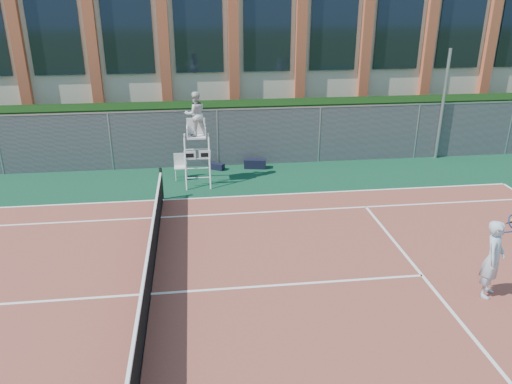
{
  "coord_description": "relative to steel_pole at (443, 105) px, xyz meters",
  "views": [
    {
      "loc": [
        1.19,
        -9.73,
        6.33
      ],
      "look_at": [
        2.77,
        3.0,
        1.16
      ],
      "focal_mm": 35.0,
      "sensor_mm": 36.0,
      "label": 1
    }
  ],
  "objects": [
    {
      "name": "ground",
      "position": [
        -10.89,
        -8.7,
        -2.17
      ],
      "size": [
        120.0,
        120.0,
        0.0
      ],
      "primitive_type": "plane",
      "color": "#233814"
    },
    {
      "name": "apron",
      "position": [
        -10.89,
        -7.7,
        -2.17
      ],
      "size": [
        36.0,
        20.0,
        0.01
      ],
      "primitive_type": "cube",
      "color": "#0C372A",
      "rests_on": "ground"
    },
    {
      "name": "tennis_court",
      "position": [
        -10.89,
        -8.7,
        -2.15
      ],
      "size": [
        23.77,
        10.97,
        0.02
      ],
      "primitive_type": "cube",
      "color": "brown",
      "rests_on": "apron"
    },
    {
      "name": "tennis_net",
      "position": [
        -10.89,
        -8.7,
        -1.64
      ],
      "size": [
        0.1,
        11.3,
        1.1
      ],
      "color": "black",
      "rests_on": "ground"
    },
    {
      "name": "fence",
      "position": [
        -10.89,
        0.1,
        -1.07
      ],
      "size": [
        40.0,
        0.06,
        2.2
      ],
      "primitive_type": null,
      "color": "#595E60",
      "rests_on": "ground"
    },
    {
      "name": "hedge",
      "position": [
        -10.89,
        1.3,
        -1.07
      ],
      "size": [
        40.0,
        1.4,
        2.2
      ],
      "primitive_type": "cube",
      "color": "black",
      "rests_on": "ground"
    },
    {
      "name": "building",
      "position": [
        -10.89,
        9.25,
        1.97
      ],
      "size": [
        45.0,
        10.6,
        8.22
      ],
      "color": "beige",
      "rests_on": "ground"
    },
    {
      "name": "steel_pole",
      "position": [
        0.0,
        0.0,
        0.0
      ],
      "size": [
        0.12,
        0.12,
        4.35
      ],
      "primitive_type": "cylinder",
      "color": "#9EA0A5",
      "rests_on": "ground"
    },
    {
      "name": "umpire_chair",
      "position": [
        -9.69,
        -1.66,
        0.21
      ],
      "size": [
        0.91,
        1.4,
        3.27
      ],
      "color": "white",
      "rests_on": "ground"
    },
    {
      "name": "plastic_chair",
      "position": [
        -10.33,
        -1.16,
        -1.63
      ],
      "size": [
        0.44,
        0.44,
        0.92
      ],
      "color": "silver",
      "rests_on": "apron"
    },
    {
      "name": "sports_bag_near",
      "position": [
        -7.5,
        -0.38,
        -1.99
      ],
      "size": [
        0.87,
        0.48,
        0.35
      ],
      "primitive_type": "cube",
      "rotation": [
        0.0,
        0.0,
        -0.19
      ],
      "color": "black",
      "rests_on": "apron"
    },
    {
      "name": "sports_bag_far",
      "position": [
        -8.98,
        -0.34,
        -2.05
      ],
      "size": [
        0.64,
        0.53,
        0.24
      ],
      "primitive_type": "cube",
      "rotation": [
        0.0,
        0.0,
        -0.55
      ],
      "color": "black",
      "rests_on": "apron"
    },
    {
      "name": "tennis_player",
      "position": [
        -3.41,
        -9.63,
        -1.24
      ],
      "size": [
        1.04,
        0.84,
        1.8
      ],
      "color": "#AABCCC",
      "rests_on": "tennis_court"
    }
  ]
}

